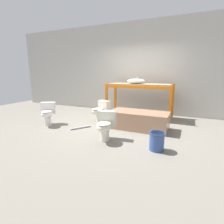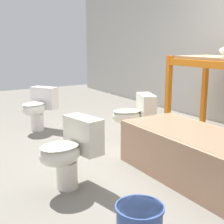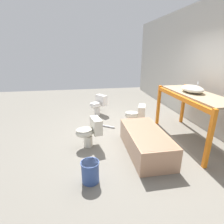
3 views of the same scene
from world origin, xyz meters
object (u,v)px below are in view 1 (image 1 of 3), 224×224
(toilet_extra, at_px, (100,110))
(bucket_white, at_px, (157,141))
(toilet_near, at_px, (48,112))
(sink_basin, at_px, (136,81))
(toilet_far, at_px, (105,124))
(bathtub_main, at_px, (139,119))

(toilet_extra, height_order, bucket_white, toilet_extra)
(toilet_near, bearing_deg, sink_basin, 11.11)
(toilet_near, bearing_deg, toilet_far, -43.66)
(sink_basin, xyz_separation_m, bucket_white, (1.13, -2.35, -1.00))
(bathtub_main, height_order, toilet_near, toilet_near)
(bathtub_main, xyz_separation_m, toilet_extra, (-1.23, 0.18, 0.09))
(toilet_near, distance_m, toilet_extra, 1.50)
(bathtub_main, xyz_separation_m, toilet_far, (-0.43, -1.10, 0.09))
(toilet_far, bearing_deg, sink_basin, 79.24)
(bathtub_main, relative_size, toilet_far, 2.42)
(toilet_near, bearing_deg, toilet_extra, 3.88)
(bucket_white, bearing_deg, toilet_far, 177.13)
(bathtub_main, height_order, toilet_far, toilet_far)
(toilet_near, height_order, bucket_white, toilet_near)
(toilet_near, xyz_separation_m, toilet_extra, (1.20, 0.90, 0.00))
(sink_basin, height_order, bathtub_main, sink_basin)
(bathtub_main, bearing_deg, bucket_white, -59.18)
(toilet_near, relative_size, toilet_far, 1.02)
(bucket_white, bearing_deg, sink_basin, 115.73)
(toilet_extra, xyz_separation_m, bucket_white, (1.91, -1.33, -0.17))
(bathtub_main, distance_m, toilet_near, 2.53)
(bucket_white, bearing_deg, bathtub_main, 120.47)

